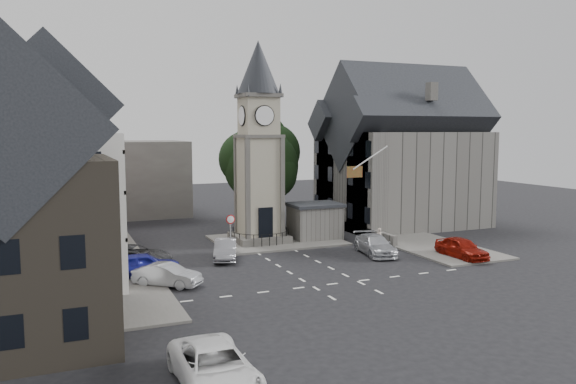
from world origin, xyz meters
name	(u,v)px	position (x,y,z in m)	size (l,w,h in m)	color
ground	(298,264)	(0.00, 0.00, 0.00)	(120.00, 120.00, 0.00)	black
pavement_west	(101,260)	(-12.50, 6.00, 0.07)	(6.00, 30.00, 0.14)	#595651
pavement_east	(384,232)	(12.00, 8.00, 0.07)	(6.00, 26.00, 0.14)	#595651
central_island	(276,240)	(1.50, 8.00, 0.08)	(10.00, 8.00, 0.16)	#595651
road_markings	(335,284)	(0.00, -5.50, 0.01)	(20.00, 8.00, 0.01)	silver
clock_tower	(259,143)	(0.00, 7.99, 8.12)	(4.86, 4.86, 16.25)	#4C4944
stone_shelter	(315,221)	(4.80, 7.50, 1.55)	(4.30, 3.30, 3.08)	#5E5C57
town_tree	(261,155)	(2.00, 13.00, 6.97)	(7.20, 7.20, 10.80)	black
warning_sign_post	(231,226)	(-3.20, 5.43, 2.03)	(0.70, 0.19, 2.85)	black
terrace_pink	(51,161)	(-15.50, 16.00, 6.58)	(8.10, 7.60, 12.80)	#D49C91
terrace_cream	(51,167)	(-15.50, 8.00, 6.58)	(8.10, 7.60, 12.80)	beige
terrace_tudor	(51,183)	(-15.50, 0.00, 6.19)	(8.10, 7.60, 12.00)	silver
building_sw_stone	(12,222)	(-17.00, -9.00, 5.35)	(8.60, 7.60, 10.40)	#4A4237
backdrop_west	(89,179)	(-12.00, 28.00, 4.00)	(20.00, 10.00, 8.00)	#4C4944
east_building	(401,161)	(15.59, 11.00, 6.26)	(14.40, 11.40, 12.60)	#5E5C57
east_boundary_wall	(346,226)	(9.20, 10.00, 0.45)	(0.40, 16.00, 0.90)	#5E5C57
flagpole	(370,158)	(8.00, 4.00, 7.00)	(3.68, 0.10, 2.74)	white
car_west_blue	(143,265)	(-10.41, 0.44, 0.79)	(1.86, 4.63, 1.58)	navy
car_west_silver	(167,275)	(-9.40, -2.14, 0.67)	(1.41, 4.06, 1.34)	#A8AAB0
car_west_grey	(133,256)	(-10.58, 3.68, 0.72)	(2.40, 5.20, 1.44)	#333336
car_island_silver	(225,249)	(-4.27, 3.25, 0.71)	(1.51, 4.34, 1.43)	gray
car_island_east	(375,245)	(6.43, 0.52, 0.72)	(2.01, 4.94, 1.43)	#B5B7BE
car_east_red	(462,248)	(11.49, -3.00, 0.76)	(1.79, 4.44, 1.51)	maroon
van_sw_white	(215,367)	(-10.28, -16.00, 0.76)	(2.51, 5.45, 1.51)	white
pedestrian	(379,238)	(8.00, 2.51, 0.78)	(0.57, 0.37, 1.56)	#C1B1A0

